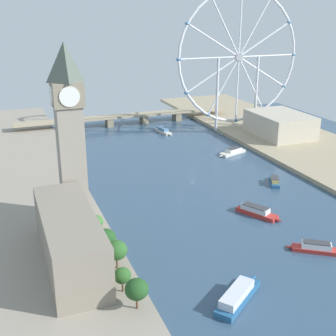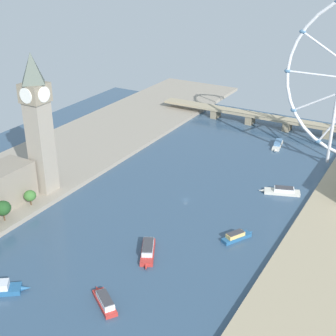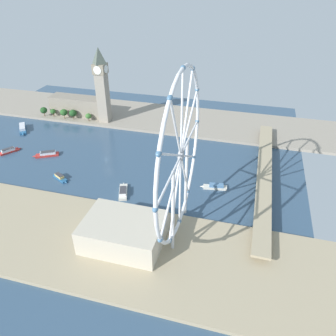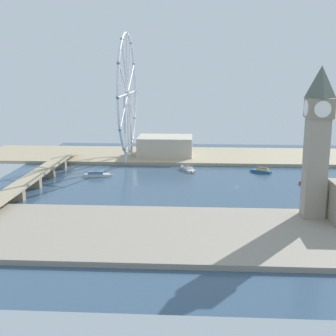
% 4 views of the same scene
% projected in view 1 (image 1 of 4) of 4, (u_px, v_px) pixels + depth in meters
% --- Properties ---
extents(ground_plane, '(402.04, 402.04, 0.00)m').
position_uv_depth(ground_plane, '(193.00, 179.00, 305.49)').
color(ground_plane, '#334C66').
extents(riverbank_left, '(90.00, 520.00, 3.00)m').
position_uv_depth(riverbank_left, '(13.00, 202.00, 266.04)').
color(riverbank_left, gray).
rests_on(riverbank_left, ground_plane).
extents(riverbank_right, '(90.00, 520.00, 3.00)m').
position_uv_depth(riverbank_right, '(333.00, 158.00, 343.93)').
color(riverbank_right, tan).
rests_on(riverbank_right, ground_plane).
extents(clock_tower, '(15.78, 15.78, 91.62)m').
position_uv_depth(clock_tower, '(70.00, 133.00, 225.52)').
color(clock_tower, gray).
rests_on(clock_tower, riverbank_left).
extents(parliament_block, '(22.00, 71.64, 24.30)m').
position_uv_depth(parliament_block, '(69.00, 239.00, 195.52)').
color(parliament_block, gray).
rests_on(parliament_block, riverbank_left).
extents(tree_row_embankment, '(11.29, 72.21, 12.98)m').
position_uv_depth(tree_row_embankment, '(114.00, 252.00, 192.61)').
color(tree_row_embankment, '#513823').
rests_on(tree_row_embankment, riverbank_left).
extents(ferris_wheel, '(120.03, 3.20, 124.32)m').
position_uv_depth(ferris_wheel, '(239.00, 58.00, 400.88)').
color(ferris_wheel, silver).
rests_on(ferris_wheel, riverbank_right).
extents(riverside_hall, '(41.23, 56.42, 19.57)m').
position_uv_depth(riverside_hall, '(280.00, 124.00, 396.05)').
color(riverside_hall, '#BCB29E').
rests_on(riverside_hall, riverbank_right).
extents(river_bridge, '(214.04, 13.36, 9.96)m').
position_uv_depth(river_bridge, '(127.00, 117.00, 445.24)').
color(river_bridge, tan).
rests_on(river_bridge, ground_plane).
extents(tour_boat_0, '(17.20, 26.60, 5.31)m').
position_uv_depth(tour_boat_0, '(257.00, 211.00, 252.08)').
color(tour_boat_0, '#B22D28').
rests_on(tour_boat_0, ground_plane).
extents(tour_boat_1, '(13.42, 20.53, 4.88)m').
position_uv_depth(tour_boat_1, '(275.00, 181.00, 297.16)').
color(tour_boat_1, '#235684').
rests_on(tour_boat_1, ground_plane).
extents(tour_boat_2, '(8.84, 25.59, 4.69)m').
position_uv_depth(tour_boat_2, '(164.00, 131.00, 417.29)').
color(tour_boat_2, beige).
rests_on(tour_boat_2, ground_plane).
extents(tour_boat_3, '(21.57, 16.42, 5.13)m').
position_uv_depth(tour_boat_3, '(314.00, 247.00, 214.42)').
color(tour_boat_3, '#B22D28').
rests_on(tour_boat_3, ground_plane).
extents(tour_boat_4, '(27.50, 14.50, 4.71)m').
position_uv_depth(tour_boat_4, '(233.00, 152.00, 357.69)').
color(tour_boat_4, beige).
rests_on(tour_boat_4, ground_plane).
extents(tour_boat_5, '(29.98, 24.44, 5.83)m').
position_uv_depth(tour_boat_5, '(238.00, 295.00, 178.25)').
color(tour_boat_5, '#235684').
rests_on(tour_boat_5, ground_plane).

